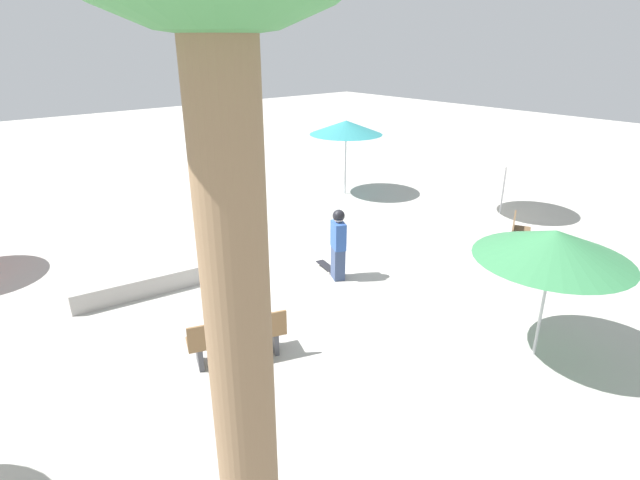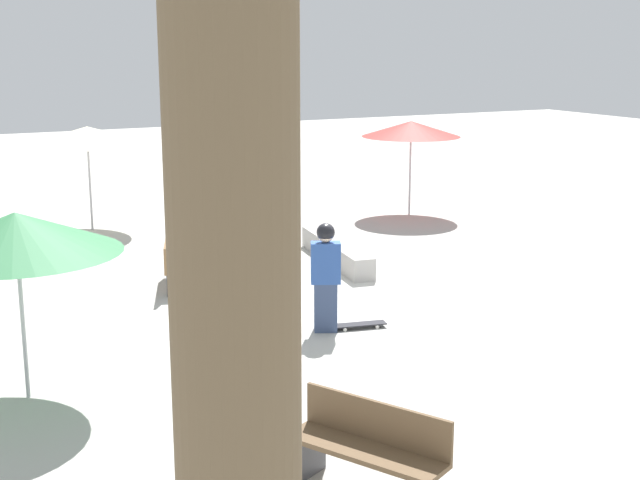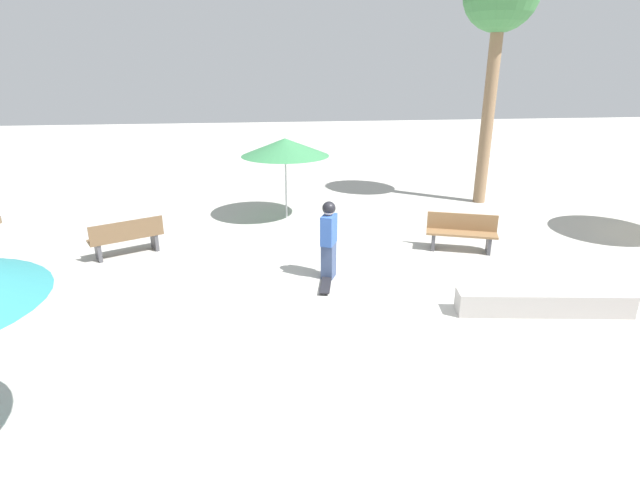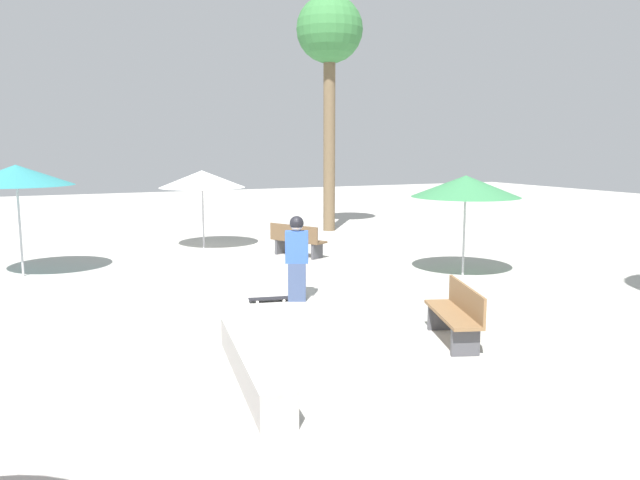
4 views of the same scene
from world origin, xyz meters
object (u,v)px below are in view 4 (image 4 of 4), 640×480
Objects in this scene: shade_umbrella_teal at (16,175)px; shade_umbrella_green at (466,186)px; bench_near at (297,240)px; skateboard at (270,299)px; skater_main at (297,255)px; shade_umbrella_white at (202,179)px; concrete_ledge at (253,364)px; palm_tree_far_back at (330,39)px; bench_far at (456,314)px.

shade_umbrella_teal is 1.03× the size of shade_umbrella_green.
skateboard is at bearing -55.71° from bench_near.
skater_main is 4.74m from bench_near.
skater_main is 1.95× the size of skateboard.
shade_umbrella_white is (6.75, 0.08, 1.10)m from skater_main.
shade_umbrella_teal reaches higher than skater_main.
skateboard is at bearing 95.54° from shade_umbrella_green.
concrete_ledge is 0.39× the size of palm_tree_far_back.
shade_umbrella_green is at bearing -147.55° from skater_main.
shade_umbrella_green is at bearing 6.17° from bench_near.
shade_umbrella_green reaches higher than bench_near.
shade_umbrella_teal is 9.87m from shade_umbrella_green.
bench_near is (4.23, -2.30, 0.37)m from skateboard.
shade_umbrella_white is (2.15, -4.65, -0.29)m from shade_umbrella_teal.
shade_umbrella_teal is at bearing -19.65° from skater_main.
bench_near is at bearing -92.19° from shade_umbrella_teal.
shade_umbrella_white is at bearing -65.22° from shade_umbrella_teal.
palm_tree_far_back is (4.25, -2.95, 5.95)m from bench_near.
bench_far is at bearing -31.79° from bench_near.
concrete_ledge is 1.22× the size of shade_umbrella_teal.
skateboard is at bearing -136.63° from shade_umbrella_teal.
shade_umbrella_green is 1.00× the size of shade_umbrella_white.
bench_near is 0.65× the size of shade_umbrella_teal.
skater_main is at bearing 177.73° from skateboard.
palm_tree_far_back reaches higher than bench_far.
shade_umbrella_teal is 11.09m from palm_tree_far_back.
bench_near is 7.68m from bench_far.
bench_far is at bearing 128.29° from skateboard.
bench_near is at bearing 33.37° from shade_umbrella_green.
shade_umbrella_green is (-4.02, -9.02, -0.25)m from shade_umbrella_teal.
skateboard is 3.94m from concrete_ledge.
shade_umbrella_green is (0.46, -4.78, 1.95)m from skateboard.
bench_far is (0.20, -3.23, 0.22)m from concrete_ledge.
bench_far is at bearing -172.78° from shade_umbrella_white.
shade_umbrella_white is (10.25, -1.96, 1.76)m from concrete_ledge.
palm_tree_far_back reaches higher than shade_umbrella_green.
palm_tree_far_back is at bearing -94.32° from skater_main.
palm_tree_far_back is (8.48, -5.25, 6.31)m from skateboard.
shade_umbrella_teal is (0.25, 6.53, 1.83)m from bench_near.
palm_tree_far_back is at bearing -109.71° from skateboard.
skater_main reaches higher than skateboard.
bench_far is (-3.42, -1.69, 0.37)m from skateboard.
skater_main is at bearing -49.68° from bench_near.
shade_umbrella_teal is (7.91, 5.92, 1.83)m from bench_far.
skateboard is 6.54m from shade_umbrella_teal.
palm_tree_far_back is at bearing -29.31° from concrete_ledge.
skateboard is (0.13, 0.50, -0.81)m from skater_main.
skateboard is 0.33× the size of shade_umbrella_teal.
shade_umbrella_teal reaches higher than shade_umbrella_green.
skateboard is at bearing -23.06° from concrete_ledge.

